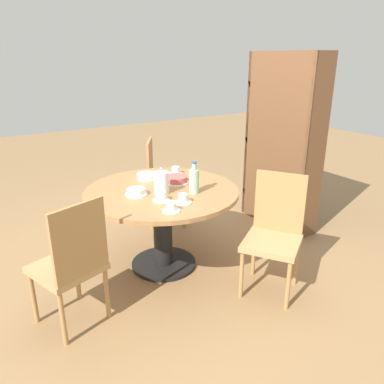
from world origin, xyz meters
The scene contains 15 objects.
ground_plane centered at (0.00, 0.00, 0.00)m, with size 14.00×14.00×0.00m, color #937047.
dining_table centered at (0.00, 0.00, 0.57)m, with size 1.31×1.31×0.74m.
chair_a centered at (-0.85, 0.46, 0.50)m, with size 0.58×0.58×0.95m.
chair_b centered at (0.37, -0.90, 0.50)m, with size 0.53×0.53×0.95m.
chair_c centered at (0.77, 0.58, 0.50)m, with size 0.58×0.58×0.95m.
bookshelf centered at (-0.11, 1.52, 0.88)m, with size 0.90×0.28×1.85m.
coffee_pot centered at (0.07, -0.04, 0.83)m, with size 0.13×0.13×0.22m.
water_bottle centered at (0.22, 0.19, 0.84)m, with size 0.08×0.08×0.27m.
cake_main centered at (-0.08, 0.19, 0.77)m, with size 0.23×0.23×0.06m.
cake_second centered at (0.01, -0.24, 0.76)m, with size 0.18×0.18×0.06m.
cup_a centered at (0.45, -0.17, 0.77)m, with size 0.13×0.13×0.07m.
cup_b centered at (0.36, -0.01, 0.77)m, with size 0.13×0.13×0.07m.
cup_c centered at (0.23, -0.13, 0.77)m, with size 0.13×0.13×0.07m.
cup_d centered at (-0.32, 0.33, 0.77)m, with size 0.13×0.13×0.07m.
plate_stack centered at (-0.33, 0.03, 0.76)m, with size 0.19×0.19×0.05m.
Camera 1 is at (2.66, -1.41, 1.81)m, focal length 35.00 mm.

